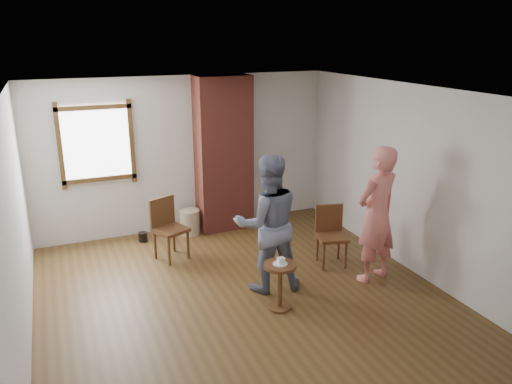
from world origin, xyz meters
TOP-DOWN VIEW (x-y plane):
  - ground at (0.00, 0.00)m, footprint 5.50×5.50m
  - room_shell at (-0.06, 0.61)m, footprint 5.04×5.52m
  - brick_chimney at (0.60, 2.50)m, footprint 0.90×0.50m
  - stoneware_crock at (-0.05, 2.40)m, footprint 0.35×0.35m
  - dark_pot at (-0.85, 2.40)m, footprint 0.19×0.19m
  - dining_chair_left at (-0.59, 1.65)m, footprint 0.56×0.56m
  - dining_chair_right at (1.55, 0.54)m, footprint 0.49×0.49m
  - side_table at (0.32, -0.34)m, footprint 0.40×0.40m
  - cake_plate at (0.32, -0.34)m, footprint 0.18×0.18m
  - cake_slice at (0.33, -0.34)m, footprint 0.08×0.07m
  - man at (0.40, 0.21)m, footprint 0.98×0.81m
  - person_pink at (1.83, -0.12)m, footprint 0.77×0.60m

SIDE VIEW (x-z plane):
  - ground at x=0.00m, z-range 0.00..0.00m
  - dark_pot at x=-0.85m, z-range 0.00..0.15m
  - stoneware_crock at x=-0.05m, z-range 0.00..0.43m
  - side_table at x=0.32m, z-range 0.10..0.70m
  - dining_chair_right at x=1.55m, z-range 0.05..0.92m
  - dining_chair_left at x=-0.59m, z-range 0.06..0.98m
  - cake_plate at x=0.32m, z-range 0.60..0.61m
  - cake_slice at x=0.33m, z-range 0.61..0.67m
  - man at x=0.40m, z-range 0.00..1.82m
  - person_pink at x=1.83m, z-range 0.00..1.87m
  - brick_chimney at x=0.60m, z-range 0.00..2.60m
  - room_shell at x=-0.06m, z-range 0.50..3.12m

